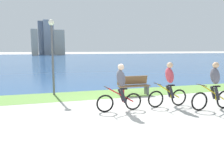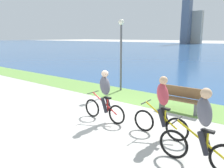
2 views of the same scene
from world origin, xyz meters
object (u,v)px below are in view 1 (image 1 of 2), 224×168
at_px(lamppost_tall, 52,45).
at_px(cyclist_distant_rear, 214,86).
at_px(cyclist_trailing, 169,85).
at_px(cyclist_lead, 120,88).
at_px(bench_near_path, 134,86).

bearing_deg(lamppost_tall, cyclist_distant_rear, -40.06).
distance_m(cyclist_distant_rear, lamppost_tall, 7.11).
relative_size(cyclist_trailing, lamppost_tall, 0.48).
xyz_separation_m(cyclist_distant_rear, lamppost_tall, (-5.33, 4.48, 1.48)).
height_order(cyclist_distant_rear, lamppost_tall, lamppost_tall).
relative_size(cyclist_lead, bench_near_path, 1.11).
bearing_deg(cyclist_trailing, cyclist_distant_rear, -33.11).
xyz_separation_m(cyclist_trailing, bench_near_path, (-0.43, 2.39, -0.39)).
relative_size(cyclist_distant_rear, bench_near_path, 1.17).
bearing_deg(lamppost_tall, bench_near_path, -19.05).
height_order(cyclist_lead, cyclist_trailing, cyclist_trailing).
bearing_deg(cyclist_trailing, cyclist_lead, -177.86).
xyz_separation_m(cyclist_lead, cyclist_distant_rear, (3.25, -0.78, 0.01)).
bearing_deg(cyclist_lead, lamppost_tall, 119.27).
height_order(cyclist_lead, lamppost_tall, lamppost_tall).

